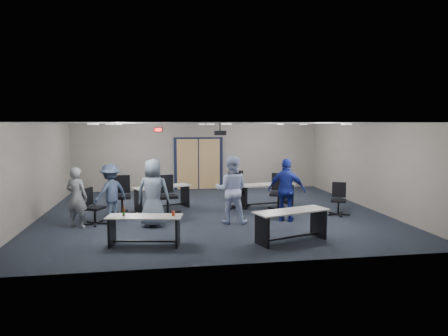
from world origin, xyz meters
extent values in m
plane|color=black|center=(0.00, 0.00, 0.00)|extent=(10.00, 10.00, 0.00)
cube|color=gray|center=(0.00, 4.50, 1.35)|extent=(10.00, 0.04, 2.70)
cube|color=gray|center=(0.00, -4.50, 1.35)|extent=(10.00, 0.04, 2.70)
cube|color=gray|center=(-5.00, 0.00, 1.35)|extent=(0.04, 9.00, 2.70)
cube|color=gray|center=(5.00, 0.00, 1.35)|extent=(0.04, 9.00, 2.70)
cube|color=white|center=(0.00, 0.00, 2.70)|extent=(10.00, 9.00, 0.04)
cube|color=black|center=(0.00, 4.47, 1.05)|extent=(2.00, 0.06, 2.20)
cube|color=tan|center=(-0.45, 4.45, 1.05)|extent=(0.85, 0.04, 2.05)
cube|color=tan|center=(0.45, 4.45, 1.05)|extent=(0.85, 0.04, 2.05)
cube|color=black|center=(-1.60, 4.45, 2.45)|extent=(0.32, 0.05, 0.18)
cube|color=#FF0C0C|center=(-1.60, 4.42, 2.45)|extent=(0.26, 0.02, 0.12)
cylinder|color=black|center=(0.30, 0.50, 2.58)|extent=(0.04, 0.04, 0.24)
cube|color=black|center=(0.30, 0.50, 2.40)|extent=(0.35, 0.30, 0.14)
cylinder|color=black|center=(0.30, 0.35, 2.40)|extent=(0.08, 0.03, 0.08)
cube|color=beige|center=(-1.90, -3.00, 0.65)|extent=(1.71, 0.82, 0.03)
cube|color=black|center=(-2.62, -2.87, 0.32)|extent=(0.13, 0.50, 0.64)
cube|color=black|center=(-1.19, -3.12, 0.32)|extent=(0.13, 0.50, 0.64)
cube|color=black|center=(-1.90, -3.00, 0.09)|extent=(1.44, 0.30, 0.04)
cylinder|color=red|center=(-1.28, -3.11, 0.72)|extent=(0.07, 0.07, 0.11)
cube|color=beige|center=(1.39, -3.20, 0.70)|extent=(1.86, 1.10, 0.03)
cube|color=black|center=(0.64, -3.44, 0.34)|extent=(0.21, 0.53, 0.69)
cube|color=black|center=(2.14, -2.96, 0.34)|extent=(0.21, 0.53, 0.69)
cube|color=black|center=(1.39, -3.20, 0.10)|extent=(1.51, 0.52, 0.04)
cube|color=beige|center=(-1.50, 0.81, 0.71)|extent=(1.89, 1.28, 0.03)
cube|color=black|center=(-2.23, 0.49, 0.35)|extent=(0.27, 0.52, 0.70)
cube|color=black|center=(-0.77, 1.13, 0.35)|extent=(0.27, 0.52, 0.70)
cube|color=black|center=(-1.50, 0.81, 0.10)|extent=(1.48, 0.69, 0.04)
cube|color=beige|center=(1.86, 0.69, 0.73)|extent=(1.90, 0.91, 0.03)
cube|color=black|center=(1.06, 0.55, 0.36)|extent=(0.15, 0.56, 0.71)
cube|color=black|center=(2.66, 0.83, 0.36)|extent=(0.15, 0.56, 0.71)
cube|color=black|center=(1.86, 0.69, 0.10)|extent=(1.61, 0.33, 0.04)
imported|color=gray|center=(-3.69, -1.13, 0.79)|extent=(0.67, 0.56, 1.58)
imported|color=slate|center=(-1.74, -1.33, 0.89)|extent=(0.98, 0.75, 1.78)
imported|color=#C0CFFF|center=(0.34, -1.28, 0.91)|extent=(1.04, 0.90, 1.83)
imported|color=navy|center=(1.87, -1.35, 0.87)|extent=(1.10, 0.85, 1.74)
imported|color=#3B4B6B|center=(-2.92, -0.46, 0.79)|extent=(1.15, 1.10, 1.58)
camera|label=1|loc=(-1.54, -11.74, 2.65)|focal=32.00mm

